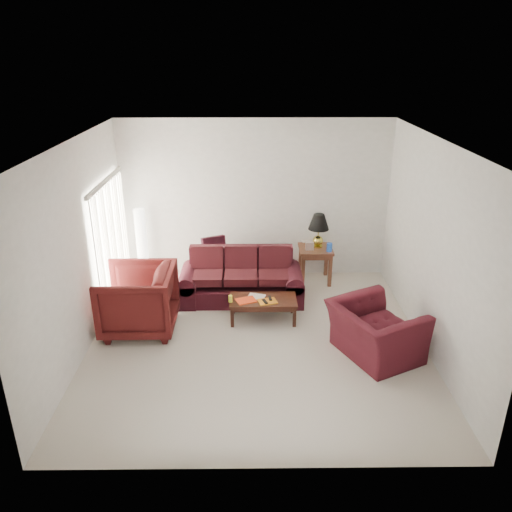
{
  "coord_description": "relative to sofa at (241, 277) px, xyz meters",
  "views": [
    {
      "loc": [
        -0.08,
        -6.52,
        4.11
      ],
      "look_at": [
        0.0,
        0.85,
        1.05
      ],
      "focal_mm": 35.0,
      "sensor_mm": 36.0,
      "label": 1
    }
  ],
  "objects": [
    {
      "name": "floor",
      "position": [
        0.26,
        -1.38,
        -0.44
      ],
      "size": [
        5.0,
        5.0,
        0.0
      ],
      "primitive_type": "plane",
      "color": "beige",
      "rests_on": "ground"
    },
    {
      "name": "armchair_left",
      "position": [
        -1.58,
        -1.0,
        0.08
      ],
      "size": [
        1.14,
        1.11,
        1.03
      ],
      "primitive_type": "imported",
      "rotation": [
        0.0,
        0.0,
        -1.56
      ],
      "color": "#3F0F0E",
      "rests_on": "ground"
    },
    {
      "name": "blinds",
      "position": [
        -2.16,
        -0.08,
        0.64
      ],
      "size": [
        0.1,
        2.0,
        2.16
      ],
      "primitive_type": "cube",
      "color": "silver",
      "rests_on": "ground"
    },
    {
      "name": "magazine_white",
      "position": [
        0.26,
        -0.65,
        -0.05
      ],
      "size": [
        0.31,
        0.27,
        0.02
      ],
      "primitive_type": "cube",
      "rotation": [
        0.0,
        0.0,
        -0.29
      ],
      "color": "silver",
      "rests_on": "coffee_table"
    },
    {
      "name": "magazine_red",
      "position": [
        0.09,
        -0.79,
        -0.05
      ],
      "size": [
        0.37,
        0.32,
        0.02
      ],
      "primitive_type": "cube",
      "rotation": [
        0.0,
        0.0,
        0.37
      ],
      "color": "red",
      "rests_on": "coffee_table"
    },
    {
      "name": "picture_frame",
      "position": [
        1.21,
        0.89,
        0.32
      ],
      "size": [
        0.17,
        0.2,
        0.06
      ],
      "primitive_type": "cube",
      "rotation": [
        1.36,
        0.0,
        0.19
      ],
      "color": "silver",
      "rests_on": "end_table"
    },
    {
      "name": "remote_b",
      "position": [
        0.48,
        -0.74,
        -0.03
      ],
      "size": [
        0.06,
        0.16,
        0.02
      ],
      "primitive_type": "cube",
      "rotation": [
        0.0,
        0.0,
        0.12
      ],
      "color": "black",
      "rests_on": "coffee_table"
    },
    {
      "name": "yellow_glass",
      "position": [
        -0.15,
        -0.82,
        -0.0
      ],
      "size": [
        0.07,
        0.07,
        0.11
      ],
      "primitive_type": "cylinder",
      "rotation": [
        0.0,
        0.0,
        0.14
      ],
      "color": "yellow",
      "rests_on": "coffee_table"
    },
    {
      "name": "table_lamp",
      "position": [
        1.43,
        0.82,
        0.55
      ],
      "size": [
        0.5,
        0.5,
        0.64
      ],
      "primitive_type": null,
      "rotation": [
        0.0,
        0.0,
        0.37
      ],
      "color": "gold",
      "rests_on": "end_table"
    },
    {
      "name": "armchair_right",
      "position": [
        1.95,
        -1.75,
        -0.05
      ],
      "size": [
        1.45,
        1.52,
        0.77
      ],
      "primitive_type": "imported",
      "rotation": [
        0.0,
        0.0,
        2.03
      ],
      "color": "#3C0E15",
      "rests_on": "ground"
    },
    {
      "name": "sofa",
      "position": [
        0.0,
        0.0,
        0.0
      ],
      "size": [
        2.23,
        1.12,
        0.88
      ],
      "primitive_type": null,
      "rotation": [
        0.0,
        0.0,
        -0.09
      ],
      "color": "black",
      "rests_on": "ground"
    },
    {
      "name": "clock",
      "position": [
        1.26,
        0.67,
        0.31
      ],
      "size": [
        0.16,
        0.07,
        0.15
      ],
      "primitive_type": "cube",
      "rotation": [
        0.0,
        0.0,
        0.09
      ],
      "color": "white",
      "rests_on": "end_table"
    },
    {
      "name": "remote_a",
      "position": [
        0.4,
        -0.86,
        -0.03
      ],
      "size": [
        0.1,
        0.16,
        0.02
      ],
      "primitive_type": "cube",
      "rotation": [
        0.0,
        0.0,
        0.37
      ],
      "color": "black",
      "rests_on": "coffee_table"
    },
    {
      "name": "coffee_table",
      "position": [
        0.37,
        -0.72,
        -0.25
      ],
      "size": [
        1.16,
        0.73,
        0.38
      ],
      "primitive_type": null,
      "rotation": [
        0.0,
        0.0,
        -0.18
      ],
      "color": "black",
      "rests_on": "ground"
    },
    {
      "name": "end_table",
      "position": [
        1.39,
        0.77,
        -0.1
      ],
      "size": [
        0.66,
        0.66,
        0.67
      ],
      "primitive_type": null,
      "rotation": [
        0.0,
        0.0,
        0.08
      ],
      "color": "#452817",
      "rests_on": "ground"
    },
    {
      "name": "throw_pillow",
      "position": [
        -0.51,
        0.68,
        0.27
      ],
      "size": [
        0.49,
        0.38,
        0.45
      ],
      "primitive_type": "cube",
      "rotation": [
        -0.21,
        0.0,
        0.44
      ],
      "color": "black",
      "rests_on": "sofa"
    },
    {
      "name": "magazine_orange",
      "position": [
        0.44,
        -0.82,
        -0.05
      ],
      "size": [
        0.34,
        0.28,
        0.02
      ],
      "primitive_type": "cube",
      "rotation": [
        0.0,
        0.0,
        0.26
      ],
      "color": "orange",
      "rests_on": "coffee_table"
    },
    {
      "name": "floor_lamp",
      "position": [
        -1.87,
        0.82,
        0.28
      ],
      "size": [
        0.29,
        0.29,
        1.44
      ],
      "primitive_type": null,
      "rotation": [
        0.0,
        0.0,
        0.28
      ],
      "color": "white",
      "rests_on": "ground"
    },
    {
      "name": "blue_canister",
      "position": [
        1.62,
        0.59,
        0.31
      ],
      "size": [
        0.13,
        0.13,
        0.16
      ],
      "primitive_type": "cylinder",
      "rotation": [
        0.0,
        0.0,
        -0.3
      ],
      "color": "#1A49AA",
      "rests_on": "end_table"
    }
  ]
}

